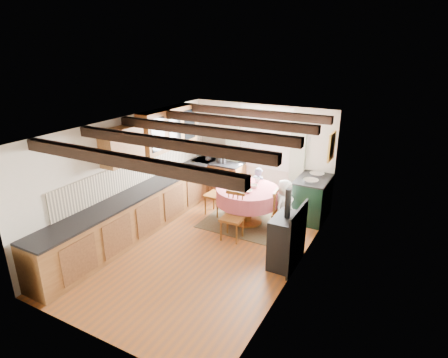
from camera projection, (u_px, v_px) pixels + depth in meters
The scene contains 41 objects.
floor at pixel (205, 246), 7.26m from camera, with size 3.60×5.50×0.00m, color #A45620.
ceiling at pixel (202, 126), 6.44m from camera, with size 3.60×5.50×0.00m, color white.
wall_back at pixel (261, 153), 9.12m from camera, with size 3.60×0.00×2.40m, color silver.
wall_front at pixel (88, 262), 4.57m from camera, with size 3.60×0.00×2.40m, color silver.
wall_left at pixel (129, 174), 7.65m from camera, with size 0.00×5.50×2.40m, color silver.
wall_right at pixel (298, 209), 6.05m from camera, with size 0.00×5.50×2.40m, color silver.
beam_a at pixel (122, 161), 4.81m from camera, with size 3.60×0.16×0.16m, color black.
beam_b at pixel (168, 143), 5.64m from camera, with size 3.60×0.16×0.16m, color black.
beam_c at pixel (202, 131), 6.47m from camera, with size 3.60×0.16×0.16m, color black.
beam_d at pixel (229, 121), 7.29m from camera, with size 3.60×0.16×0.16m, color black.
beam_e at pixel (250, 113), 8.12m from camera, with size 3.60×0.16×0.16m, color black.
splash_left at pixel (139, 170), 7.89m from camera, with size 0.02×4.50×0.55m, color beige.
splash_back at pixel (225, 148), 9.55m from camera, with size 1.40×0.02×0.55m, color beige.
base_cabinet_left at pixel (143, 211), 7.78m from camera, with size 0.60×5.30×0.88m, color #915F30.
base_cabinet_back at pixel (218, 179), 9.60m from camera, with size 1.30×0.60×0.88m, color #915F30.
worktop_left at pixel (142, 190), 7.61m from camera, with size 0.64×5.30×0.04m, color black.
worktop_back at pixel (218, 162), 9.43m from camera, with size 1.30×0.64×0.04m, color black.
wall_cabinet_glass at pixel (169, 128), 8.31m from camera, with size 0.34×1.80×0.90m, color #915F30.
wall_cabinet_solid at pixel (122, 146), 7.08m from camera, with size 0.34×0.90×0.70m, color #915F30.
window_frame at pixel (266, 138), 8.93m from camera, with size 1.34×0.03×1.54m, color white.
window_pane at pixel (266, 138), 8.93m from camera, with size 1.20×0.01×1.40m, color white.
curtain_left at pixel (232, 154), 9.41m from camera, with size 0.35×0.10×2.10m, color #94A97F.
curtain_right at pixel (297, 164), 8.65m from camera, with size 0.35×0.10×2.10m, color #94A97F.
curtain_rod at pixel (265, 114), 8.65m from camera, with size 0.03×0.03×2.00m, color black.
wall_picture at pixel (332, 147), 7.79m from camera, with size 0.04×0.50×0.60m, color gold.
wall_plate at pixel (304, 138), 8.46m from camera, with size 0.30×0.30×0.02m, color silver.
rug at pixel (247, 223), 8.21m from camera, with size 1.88×1.46×0.01m, color brown.
dining_table at pixel (247, 206), 8.07m from camera, with size 1.36×1.36×0.82m, color #C8525D, non-canonical shape.
chair_near at pixel (232, 217), 7.38m from camera, with size 0.42×0.44×0.98m, color brown, non-canonical shape.
chair_left at pixel (215, 193), 8.50m from camera, with size 0.43×0.45×1.01m, color brown, non-canonical shape.
chair_right at pixel (283, 213), 7.62m from camera, with size 0.40×0.42×0.94m, color brown, non-canonical shape.
aga_range at pixel (312, 198), 8.29m from camera, with size 0.69×1.06×0.98m, color black, non-canonical shape.
cast_iron_stove at pixel (286, 228), 6.44m from camera, with size 0.44×0.73×1.45m, color black, non-canonical shape.
child_far at pixel (258, 189), 8.63m from camera, with size 0.39×0.26×1.08m, color #505975.
child_right at pixel (284, 206), 7.70m from camera, with size 0.55×0.36×1.13m, color white.
bowl_a at pixel (248, 191), 7.73m from camera, with size 0.19×0.19×0.05m, color silver.
bowl_b at pixel (253, 186), 7.98m from camera, with size 0.18×0.18×0.06m, color silver.
cup at pixel (257, 180), 8.25m from camera, with size 0.11×0.11×0.10m, color silver.
canister_tall at pixel (208, 155), 9.50m from camera, with size 0.15×0.15×0.25m, color #262628.
canister_wide at pixel (219, 158), 9.36m from camera, with size 0.18×0.18×0.20m, color #262628.
canister_slim at pixel (224, 159), 9.21m from camera, with size 0.09×0.09×0.25m, color #262628.
Camera 1 is at (3.35, -5.43, 3.74)m, focal length 29.70 mm.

